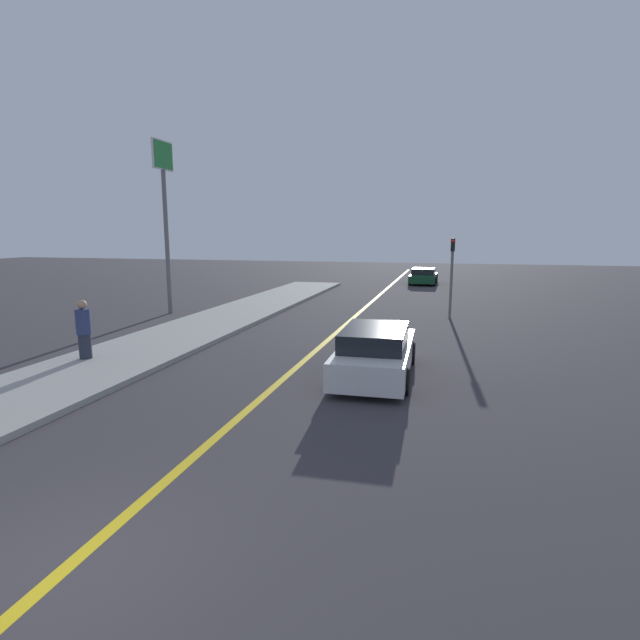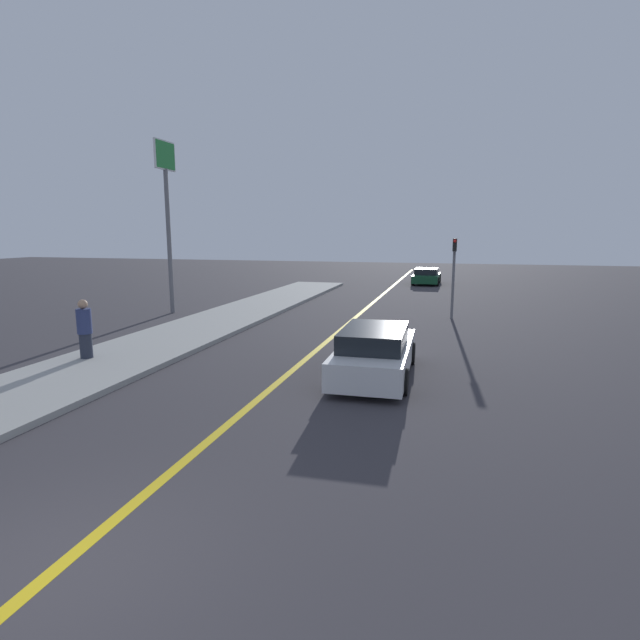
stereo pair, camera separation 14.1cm
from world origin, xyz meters
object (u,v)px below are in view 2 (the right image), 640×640
car_ahead_center (427,276)px  pedestrian_mid_group (85,329)px  car_near_right_lane (375,352)px  traffic_light (454,269)px  roadside_sign (167,192)px

car_ahead_center → pedestrian_mid_group: bearing=-106.6°
car_near_right_lane → car_ahead_center: car_near_right_lane is taller
car_ahead_center → pedestrian_mid_group: 27.06m
car_ahead_center → pedestrian_mid_group: (-8.29, -25.76, 0.43)m
car_ahead_center → traffic_light: size_ratio=1.16×
car_ahead_center → traffic_light: 15.28m
car_ahead_center → roadside_sign: bearing=-121.5°
car_near_right_lane → roadside_sign: 14.43m
roadside_sign → pedestrian_mid_group: bearing=-73.8°
traffic_light → car_near_right_lane: bearing=-100.9°
pedestrian_mid_group → car_near_right_lane: bearing=5.6°
car_near_right_lane → traffic_light: traffic_light is taller
traffic_light → pedestrian_mid_group: bearing=-133.8°
roadside_sign → car_near_right_lane: bearing=-36.3°
car_near_right_lane → car_ahead_center: size_ratio=1.14×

